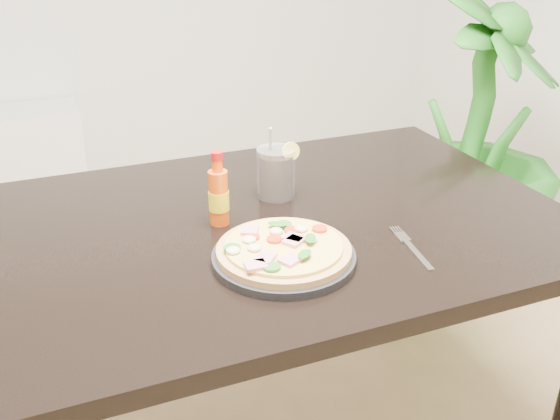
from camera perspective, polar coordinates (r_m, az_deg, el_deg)
name	(u,v)px	position (r m, az deg, el deg)	size (l,w,h in m)	color
dining_table	(261,252)	(1.45, -1.77, -3.87)	(1.40, 0.90, 0.75)	black
plate	(284,257)	(1.25, 0.35, -4.32)	(0.29, 0.29, 0.02)	black
pizza	(283,248)	(1.24, 0.26, -3.54)	(0.27, 0.27, 0.03)	tan
hot_sauce_bottle	(219,196)	(1.38, -5.63, 1.30)	(0.05, 0.05, 0.17)	#E24D0D
cola_cup	(276,174)	(1.51, -0.37, 3.33)	(0.10, 0.09, 0.18)	black
fork	(410,246)	(1.33, 11.80, -3.24)	(0.04, 0.19, 0.00)	silver
houseplant	(477,139)	(2.54, 17.55, 6.19)	(0.65, 0.65, 1.17)	#23701E
plant_pot	(461,246)	(2.73, 16.24, -3.20)	(0.28, 0.28, 0.22)	brown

